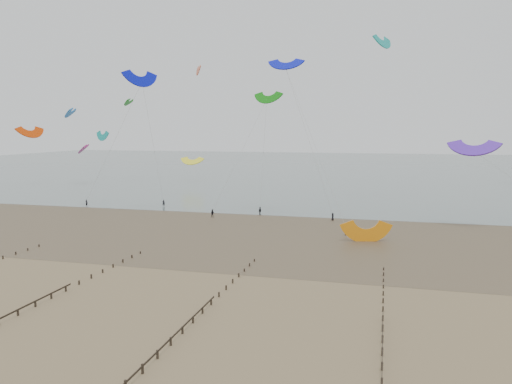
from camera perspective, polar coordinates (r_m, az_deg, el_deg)
ground at (r=62.46m, az=-6.65°, el=-10.44°), size 500.00×500.00×0.00m
sea_and_shore at (r=95.36m, az=-1.47°, el=-4.22°), size 500.00×665.00×0.03m
groynes at (r=44.46m, az=-10.89°, el=-17.38°), size 72.16×50.16×1.00m
kitesurfer_lead at (r=129.55m, az=-18.80°, el=-1.20°), size 0.69×0.53×1.71m
kitesurfers at (r=106.60m, az=14.90°, el=-2.79°), size 99.21×26.26×1.86m
grounded_kite at (r=86.77m, az=12.44°, el=-5.54°), size 8.38×7.18×4.00m
kites_airborne at (r=147.42m, az=3.95°, el=7.80°), size 231.09×93.50×39.91m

